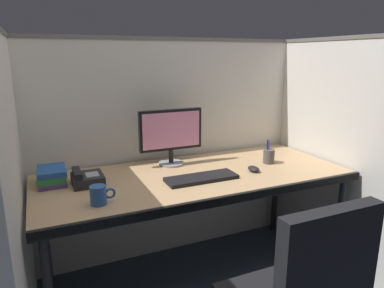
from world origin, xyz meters
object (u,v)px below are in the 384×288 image
Objects in this scene: computer_mouse at (254,169)px; book_stack at (52,176)px; desk_phone at (87,179)px; monitor_center at (171,133)px; keyboard_main at (201,178)px; pen_cup at (269,156)px; coffee_mug at (99,195)px; desk at (196,182)px.

book_stack is at bearing 166.43° from computer_mouse.
book_stack is (-0.18, 0.09, 0.01)m from desk_phone.
keyboard_main is at bearing -81.05° from monitor_center.
keyboard_main is at bearing -19.57° from book_stack.
desk_phone is 0.20m from book_stack.
book_stack is at bearing 172.67° from pen_cup.
coffee_mug is at bearing -140.20° from monitor_center.
computer_mouse is at bearing -39.61° from monitor_center.
keyboard_main is (-0.01, -0.10, 0.06)m from desk.
book_stack reaches higher than computer_mouse.
desk is 0.66m from coffee_mug.
monitor_center is at bearing 104.52° from desk.
desk is 0.65m from desk_phone.
monitor_center reaches higher than coffee_mug.
coffee_mug is at bearing -173.48° from computer_mouse.
monitor_center reaches higher than computer_mouse.
book_stack reaches higher than desk_phone.
monitor_center is at bearing 158.51° from pen_cup.
keyboard_main is 2.26× the size of desk_phone.
coffee_mug reaches higher than desk_phone.
book_stack is at bearing 116.57° from coffee_mug.
book_stack is 1.28× the size of pen_cup.
pen_cup is at bearing -4.34° from desk_phone.
computer_mouse is (0.36, -0.09, 0.07)m from desk.
desk is at bearing -13.04° from book_stack.
desk_phone is at bearing -25.40° from book_stack.
desk_phone is at bearing 175.66° from pen_cup.
desk is 0.12m from keyboard_main.
computer_mouse is at bearing -150.79° from pen_cup.
monitor_center is 2.03× the size of book_stack.
pen_cup is at bearing 10.62° from coffee_mug.
pen_cup reaches higher than desk_phone.
coffee_mug reaches higher than keyboard_main.
book_stack is at bearing 166.96° from desk.
desk_phone is at bearing 93.13° from coffee_mug.
book_stack and coffee_mug have the same top height.
desk is at bearing -75.48° from monitor_center.
book_stack is at bearing -174.95° from monitor_center.
keyboard_main is at bearing -179.43° from computer_mouse.
desk_phone is 0.31m from coffee_mug.
book_stack is at bearing 154.60° from desk_phone.
keyboard_main is 0.66m from desk_phone.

